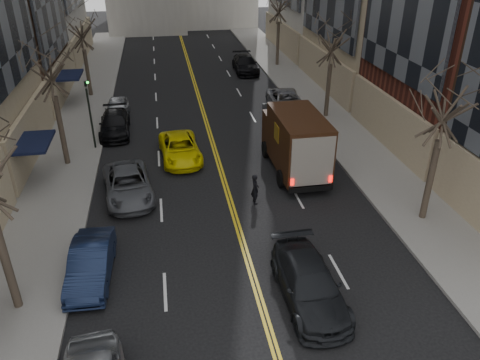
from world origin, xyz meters
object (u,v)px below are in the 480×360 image
at_px(taxi, 180,149).
at_px(ups_truck, 295,142).
at_px(observer_sedan, 309,284).
at_px(pedestrian, 255,189).

bearing_deg(taxi, ups_truck, -27.03).
distance_m(observer_sedan, taxi, 13.66).
bearing_deg(observer_sedan, taxi, 105.98).
relative_size(taxi, pedestrian, 3.03).
height_order(taxi, pedestrian, pedestrian).
xyz_separation_m(observer_sedan, taxi, (-3.98, 13.07, -0.05)).
xyz_separation_m(ups_truck, pedestrian, (-2.92, -3.13, -0.98)).
bearing_deg(taxi, pedestrian, -63.62).
height_order(ups_truck, taxi, ups_truck).
xyz_separation_m(taxi, pedestrian, (3.41, -5.83, 0.13)).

